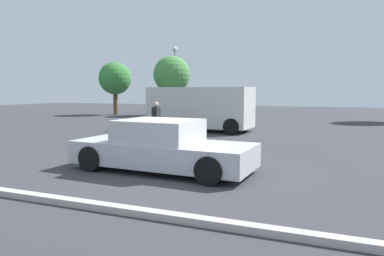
# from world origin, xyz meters

# --- Properties ---
(ground_plane) EXTENTS (80.00, 80.00, 0.00)m
(ground_plane) POSITION_xyz_m (0.00, 0.00, 0.00)
(ground_plane) COLOR #38383D
(sedan_foreground) EXTENTS (4.72, 2.08, 1.30)m
(sedan_foreground) POSITION_xyz_m (-0.35, 0.15, 0.60)
(sedan_foreground) COLOR #B7BABF
(sedan_foreground) RESTS_ON ground_plane
(dog) EXTENTS (0.56, 0.33, 0.42)m
(dog) POSITION_xyz_m (-2.61, 1.44, 0.27)
(dog) COLOR beige
(dog) RESTS_ON ground_plane
(van_white) EXTENTS (5.35, 2.41, 2.21)m
(van_white) POSITION_xyz_m (-2.68, 9.07, 1.20)
(van_white) COLOR silver
(van_white) RESTS_ON ground_plane
(pedestrian) EXTENTS (0.25, 0.57, 1.56)m
(pedestrian) POSITION_xyz_m (-3.52, 5.89, 0.92)
(pedestrian) COLOR black
(pedestrian) RESTS_ON ground_plane
(parking_curb) EXTENTS (9.14, 0.20, 0.12)m
(parking_curb) POSITION_xyz_m (0.00, -2.96, 0.06)
(parking_curb) COLOR #B7B2A8
(parking_curb) RESTS_ON ground_plane
(light_post_near) EXTENTS (0.44, 0.44, 6.01)m
(light_post_near) POSITION_xyz_m (-9.99, 21.92, 4.12)
(light_post_near) COLOR gray
(light_post_near) RESTS_ON ground_plane
(tree_back_left) EXTENTS (2.74, 2.74, 4.46)m
(tree_back_left) POSITION_xyz_m (-13.67, 17.79, 3.06)
(tree_back_left) COLOR brown
(tree_back_left) RESTS_ON ground_plane
(tree_back_center) EXTENTS (3.04, 3.04, 4.89)m
(tree_back_center) POSITION_xyz_m (-8.85, 18.86, 3.34)
(tree_back_center) COLOR brown
(tree_back_center) RESTS_ON ground_plane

